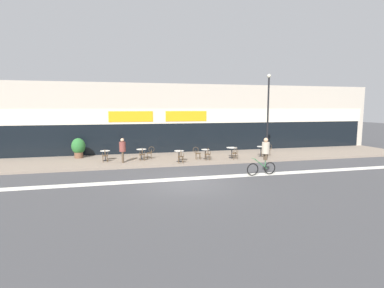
# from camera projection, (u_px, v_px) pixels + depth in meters

# --- Properties ---
(ground_plane) EXTENTS (120.00, 120.00, 0.00)m
(ground_plane) POSITION_uv_depth(u_px,v_px,m) (187.00, 184.00, 15.10)
(ground_plane) COLOR #424244
(sidewalk_slab) EXTENTS (40.00, 5.50, 0.12)m
(sidewalk_slab) POSITION_uv_depth(u_px,v_px,m) (165.00, 159.00, 22.07)
(sidewalk_slab) COLOR gray
(sidewalk_slab) RESTS_ON ground
(storefront_facade) EXTENTS (40.00, 4.06, 5.78)m
(storefront_facade) POSITION_uv_depth(u_px,v_px,m) (156.00, 118.00, 26.27)
(storefront_facade) COLOR #B2A899
(storefront_facade) RESTS_ON ground
(bike_lane_stripe) EXTENTS (36.00, 0.70, 0.01)m
(bike_lane_stripe) POSITION_uv_depth(u_px,v_px,m) (182.00, 179.00, 16.14)
(bike_lane_stripe) COLOR silver
(bike_lane_stripe) RESTS_ON ground
(bistro_table_0) EXTENTS (0.68, 0.68, 0.71)m
(bistro_table_0) POSITION_uv_depth(u_px,v_px,m) (105.00, 153.00, 21.00)
(bistro_table_0) COLOR black
(bistro_table_0) RESTS_ON sidewalk_slab
(bistro_table_1) EXTENTS (0.71, 0.71, 0.74)m
(bistro_table_1) POSITION_uv_depth(u_px,v_px,m) (141.00, 152.00, 21.55)
(bistro_table_1) COLOR black
(bistro_table_1) RESTS_ON sidewalk_slab
(bistro_table_2) EXTENTS (0.67, 0.67, 0.76)m
(bistro_table_2) POSITION_uv_depth(u_px,v_px,m) (179.00, 154.00, 20.59)
(bistro_table_2) COLOR black
(bistro_table_2) RESTS_ON sidewalk_slab
(bistro_table_3) EXTENTS (0.60, 0.60, 0.70)m
(bistro_table_3) POSITION_uv_depth(u_px,v_px,m) (205.00, 152.00, 21.67)
(bistro_table_3) COLOR black
(bistro_table_3) RESTS_ON sidewalk_slab
(bistro_table_4) EXTENTS (0.79, 0.79, 0.78)m
(bistro_table_4) POSITION_uv_depth(u_px,v_px,m) (232.00, 150.00, 22.11)
(bistro_table_4) COLOR black
(bistro_table_4) RESTS_ON sidewalk_slab
(bistro_table_5) EXTENTS (0.62, 0.62, 0.76)m
(bistro_table_5) POSITION_uv_depth(u_px,v_px,m) (261.00, 149.00, 22.87)
(bistro_table_5) COLOR black
(bistro_table_5) RESTS_ON sidewalk_slab
(cafe_chair_0_near) EXTENTS (0.45, 0.60, 0.90)m
(cafe_chair_0_near) POSITION_uv_depth(u_px,v_px,m) (105.00, 155.00, 20.40)
(cafe_chair_0_near) COLOR #4C3823
(cafe_chair_0_near) RESTS_ON sidewalk_slab
(cafe_chair_1_near) EXTENTS (0.40, 0.57, 0.90)m
(cafe_chair_1_near) POSITION_uv_depth(u_px,v_px,m) (142.00, 153.00, 20.94)
(cafe_chair_1_near) COLOR #4C3823
(cafe_chair_1_near) RESTS_ON sidewalk_slab
(cafe_chair_1_side) EXTENTS (0.59, 0.43, 0.90)m
(cafe_chair_1_side) POSITION_uv_depth(u_px,v_px,m) (150.00, 152.00, 21.69)
(cafe_chair_1_side) COLOR #4C3823
(cafe_chair_1_side) RESTS_ON sidewalk_slab
(cafe_chair_2_near) EXTENTS (0.43, 0.59, 0.90)m
(cafe_chair_2_near) POSITION_uv_depth(u_px,v_px,m) (181.00, 156.00, 19.99)
(cafe_chair_2_near) COLOR #4C3823
(cafe_chair_2_near) RESTS_ON sidewalk_slab
(cafe_chair_3_near) EXTENTS (0.42, 0.58, 0.90)m
(cafe_chair_3_near) POSITION_uv_depth(u_px,v_px,m) (208.00, 153.00, 21.06)
(cafe_chair_3_near) COLOR #4C3823
(cafe_chair_3_near) RESTS_ON sidewalk_slab
(cafe_chair_3_side) EXTENTS (0.58, 0.42, 0.90)m
(cafe_chair_3_side) POSITION_uv_depth(u_px,v_px,m) (197.00, 152.00, 21.52)
(cafe_chair_3_side) COLOR #4C3823
(cafe_chair_3_side) RESTS_ON sidewalk_slab
(cafe_chair_4_near) EXTENTS (0.42, 0.58, 0.90)m
(cafe_chair_4_near) POSITION_uv_depth(u_px,v_px,m) (235.00, 152.00, 21.52)
(cafe_chair_4_near) COLOR #4C3823
(cafe_chair_4_near) RESTS_ON sidewalk_slab
(cafe_chair_5_near) EXTENTS (0.43, 0.59, 0.90)m
(cafe_chair_5_near) POSITION_uv_depth(u_px,v_px,m) (265.00, 151.00, 22.27)
(cafe_chair_5_near) COLOR #4C3823
(cafe_chair_5_near) RESTS_ON sidewalk_slab
(cafe_chair_5_side) EXTENTS (0.57, 0.40, 0.90)m
(cafe_chair_5_side) POSITION_uv_depth(u_px,v_px,m) (268.00, 149.00, 23.02)
(cafe_chair_5_side) COLOR #4C3823
(cafe_chair_5_side) RESTS_ON sidewalk_slab
(planter_pot) EXTENTS (0.98, 0.98, 1.47)m
(planter_pot) POSITION_uv_depth(u_px,v_px,m) (78.00, 147.00, 22.07)
(planter_pot) COLOR brown
(planter_pot) RESTS_ON sidewalk_slab
(lamp_post) EXTENTS (0.26, 0.26, 6.01)m
(lamp_post) POSITION_uv_depth(u_px,v_px,m) (268.00, 112.00, 20.92)
(lamp_post) COLOR black
(lamp_post) RESTS_ON sidewalk_slab
(cyclist_0) EXTENTS (1.83, 0.52, 2.13)m
(cyclist_0) POSITION_uv_depth(u_px,v_px,m) (264.00, 154.00, 17.01)
(cyclist_0) COLOR black
(cyclist_0) RESTS_ON ground
(pedestrian_near_end) EXTENTS (0.44, 0.44, 1.66)m
(pedestrian_near_end) POSITION_uv_depth(u_px,v_px,m) (123.00, 148.00, 20.19)
(pedestrian_near_end) COLOR #4C3D2D
(pedestrian_near_end) RESTS_ON sidewalk_slab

